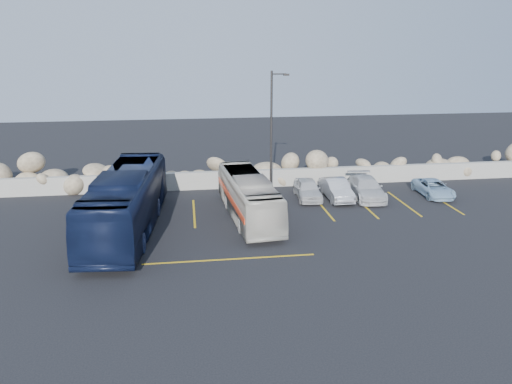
{
  "coord_description": "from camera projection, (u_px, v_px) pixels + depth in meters",
  "views": [
    {
      "loc": [
        -2.74,
        -20.98,
        9.66
      ],
      "look_at": [
        0.77,
        4.0,
        2.05
      ],
      "focal_mm": 35.0,
      "sensor_mm": 36.0,
      "label": 1
    }
  ],
  "objects": [
    {
      "name": "riprap_pile",
      "position": [
        227.0,
        165.0,
        35.19
      ],
      "size": [
        54.0,
        2.8,
        2.6
      ],
      "primitive_type": null,
      "color": "#8D785C",
      "rests_on": "ground"
    },
    {
      "name": "car_a",
      "position": [
        308.0,
        189.0,
        31.94
      ],
      "size": [
        1.69,
        3.77,
        1.26
      ],
      "primitive_type": "imported",
      "rotation": [
        0.0,
        0.0,
        -0.06
      ],
      "color": "silver",
      "rests_on": "ground"
    },
    {
      "name": "seawall",
      "position": [
        229.0,
        179.0,
        34.25
      ],
      "size": [
        60.0,
        0.4,
        1.2
      ],
      "primitive_type": "cube",
      "color": "gray",
      "rests_on": "ground"
    },
    {
      "name": "parking_lines",
      "position": [
        318.0,
        215.0,
        28.94
      ],
      "size": [
        18.16,
        9.36,
        0.01
      ],
      "color": "gold",
      "rests_on": "ground"
    },
    {
      "name": "vintage_bus",
      "position": [
        249.0,
        196.0,
        28.31
      ],
      "size": [
        2.87,
        9.11,
        2.5
      ],
      "primitive_type": "imported",
      "rotation": [
        0.0,
        0.0,
        0.09
      ],
      "color": "beige",
      "rests_on": "ground"
    },
    {
      "name": "car_c",
      "position": [
        366.0,
        188.0,
        32.11
      ],
      "size": [
        2.22,
        4.62,
        1.3
      ],
      "primitive_type": "imported",
      "rotation": [
        0.0,
        0.0,
        -0.09
      ],
      "color": "silver",
      "rests_on": "ground"
    },
    {
      "name": "lamppost",
      "position": [
        272.0,
        131.0,
        31.16
      ],
      "size": [
        1.14,
        0.18,
        8.0
      ],
      "color": "#2B2826",
      "rests_on": "ground"
    },
    {
      "name": "tour_coach",
      "position": [
        127.0,
        201.0,
        26.22
      ],
      "size": [
        3.72,
        11.87,
        3.25
      ],
      "primitive_type": "imported",
      "rotation": [
        0.0,
        0.0,
        -0.09
      ],
      "color": "#0F1833",
      "rests_on": "ground"
    },
    {
      "name": "car_b",
      "position": [
        337.0,
        189.0,
        31.87
      ],
      "size": [
        1.36,
        3.86,
        1.27
      ],
      "primitive_type": "imported",
      "rotation": [
        0.0,
        0.0,
        0.0
      ],
      "color": "#ACACB1",
      "rests_on": "ground"
    },
    {
      "name": "car_d",
      "position": [
        434.0,
        188.0,
        32.56
      ],
      "size": [
        1.81,
        3.76,
        1.03
      ],
      "primitive_type": "imported",
      "rotation": [
        0.0,
        0.0,
        -0.03
      ],
      "color": "#95B8D4",
      "rests_on": "ground"
    },
    {
      "name": "ground",
      "position": [
        252.0,
        260.0,
        23.05
      ],
      "size": [
        90.0,
        90.0,
        0.0
      ],
      "primitive_type": "plane",
      "color": "black",
      "rests_on": "ground"
    }
  ]
}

